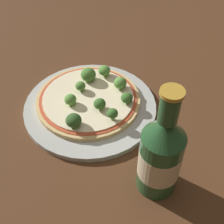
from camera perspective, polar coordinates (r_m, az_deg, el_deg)
The scene contains 13 objects.
ground_plane at distance 0.68m, azimuth -3.62°, elevation -0.63°, with size 3.00×3.00×0.00m, color #4C2D19.
plate at distance 0.69m, azimuth -3.99°, elevation 0.95°, with size 0.29×0.29×0.01m.
pizza at distance 0.69m, azimuth -4.36°, elevation 2.29°, with size 0.23×0.23×0.01m.
broccoli_floret_0 at distance 0.66m, azimuth 2.74°, elevation 2.59°, with size 0.03×0.03×0.02m.
broccoli_floret_1 at distance 0.73m, azimuth -1.41°, elevation 7.60°, with size 0.03×0.03×0.03m.
broccoli_floret_2 at distance 0.65m, azimuth -2.27°, elevation 1.50°, with size 0.03×0.03×0.02m.
broccoli_floret_3 at distance 0.66m, azimuth -7.62°, elevation 2.29°, with size 0.03×0.03×0.02m.
broccoli_floret_4 at distance 0.72m, azimuth -4.36°, elevation 6.84°, with size 0.03×0.03×0.03m.
broccoli_floret_5 at distance 0.62m, azimuth 0.09°, elevation -0.29°, with size 0.02×0.02×0.03m.
broccoli_floret_6 at distance 0.62m, azimuth -7.04°, elevation -1.54°, with size 0.03×0.03×0.03m.
broccoli_floret_7 at distance 0.69m, azimuth -5.79°, elevation 4.76°, with size 0.02×0.02×0.02m.
broccoli_floret_8 at distance 0.70m, azimuth 1.51°, elevation 5.34°, with size 0.03×0.03×0.03m.
beer_bottle at distance 0.51m, azimuth 8.89°, elevation -7.77°, with size 0.07×0.07×0.22m.
Camera 1 is at (0.41, -0.23, 0.49)m, focal length 50.00 mm.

